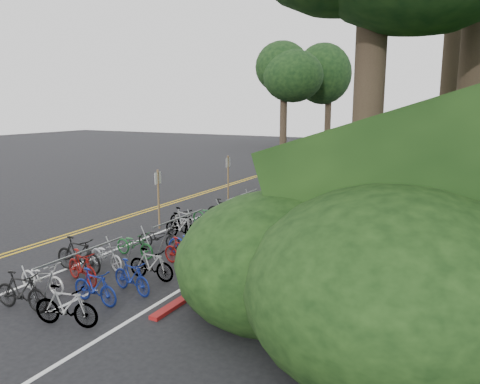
% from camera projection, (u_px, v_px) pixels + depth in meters
% --- Properties ---
extents(ground, '(120.00, 120.00, 0.00)m').
position_uv_depth(ground, '(54.00, 261.00, 15.64)').
color(ground, black).
rests_on(ground, ground).
extents(road_markings, '(7.47, 80.00, 0.01)m').
position_uv_depth(road_markings, '(220.00, 205.00, 24.15)').
color(road_markings, gold).
rests_on(road_markings, ground).
extents(red_curb, '(0.25, 28.00, 0.10)m').
position_uv_depth(red_curb, '(326.00, 207.00, 23.50)').
color(red_curb, maroon).
rests_on(red_curb, ground).
extents(bike_rack_front, '(1.13, 3.22, 1.14)m').
position_uv_depth(bike_rack_front, '(83.00, 261.00, 13.03)').
color(bike_rack_front, gray).
rests_on(bike_rack_front, ground).
extents(bike_racks_rest, '(1.14, 23.00, 1.17)m').
position_uv_depth(bike_racks_rest, '(284.00, 184.00, 25.45)').
color(bike_racks_rest, gray).
rests_on(bike_racks_rest, ground).
extents(signposts_rest, '(0.08, 18.40, 2.50)m').
position_uv_depth(signposts_rest, '(253.00, 169.00, 27.30)').
color(signposts_rest, brown).
rests_on(signposts_rest, ground).
extents(bike_front, '(0.56, 1.87, 1.12)m').
position_uv_depth(bike_front, '(78.00, 255.00, 14.49)').
color(bike_front, black).
rests_on(bike_front, ground).
extents(bike_valet, '(3.27, 12.58, 1.01)m').
position_uv_depth(bike_valet, '(172.00, 240.00, 16.32)').
color(bike_valet, black).
rests_on(bike_valet, ground).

